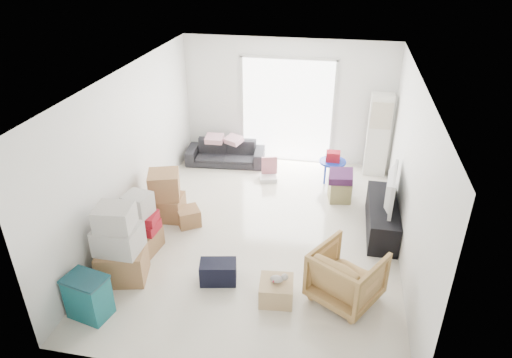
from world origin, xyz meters
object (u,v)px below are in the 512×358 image
Objects in this scene: tv_console at (382,217)px; television at (385,200)px; ottoman at (340,190)px; armchair at (347,273)px; ac_tower at (378,135)px; kids_table at (333,160)px; sofa at (226,150)px; storage_bins at (88,297)px; wood_crate at (276,291)px.

tv_console is 1.52× the size of television.
armchair is at bearing -86.53° from ottoman.
ac_tower is 1.11m from kids_table.
sofa is (-3.28, 2.05, -0.27)m from television.
tv_console is 2.38× the size of kids_table.
kids_table is (2.36, -0.41, 0.15)m from sofa.
tv_console is at bearing -88.70° from ac_tower.
television reaches higher than storage_bins.
armchair is (-0.57, -1.82, -0.17)m from television.
armchair reaches higher than wood_crate.
tv_console is at bearing 53.38° from wood_crate.
storage_bins is 5.35m from kids_table.
sofa reaches higher than ottoman.
television is at bearing -50.93° from ottoman.
kids_table is at bearing -147.52° from ac_tower.
television is at bearing 35.66° from storage_bins.
storage_bins is 1.55× the size of ottoman.
tv_console is at bearing -50.93° from ottoman.
storage_bins is 1.35× the size of wood_crate.
wood_crate is (-0.59, -3.67, -0.33)m from kids_table.
storage_bins is 0.93× the size of kids_table.
armchair is 1.30× the size of kids_table.
armchair is at bearing 12.79° from wood_crate.
ac_tower reaches higher than kids_table.
ac_tower is at bearing -65.98° from armchair.
wood_crate is at bearing -126.62° from tv_console.
ac_tower is 1.61m from ottoman.
ac_tower reaches higher than tv_console.
ottoman is 0.80m from kids_table.
kids_table is at bearing 36.13° from television.
tv_console is (0.05, -2.20, -0.61)m from ac_tower.
sofa is at bearing -177.34° from ac_tower.
armchair is 3.47m from storage_bins.
television is 1.24m from ottoman.
ac_tower is 2.22m from television.
kids_table reaches higher than ottoman.
armchair reaches higher than tv_console.
ottoman is (-0.17, 2.73, -0.23)m from armchair.
wood_crate is at bearing 44.24° from armchair.
kids_table reaches higher than wood_crate.
wood_crate is (2.39, 0.77, -0.16)m from storage_bins.
storage_bins is at bearing 47.83° from armchair.
ac_tower is 1.02× the size of sofa.
ottoman is 0.87× the size of wood_crate.
ottoman is 3.04m from wood_crate.
wood_crate is at bearing -109.05° from ac_tower.
armchair is at bearing -107.49° from tv_console.
armchair is 1.88× the size of wood_crate.
wood_crate is at bearing -71.63° from sofa.
tv_console is 3.45× the size of wood_crate.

